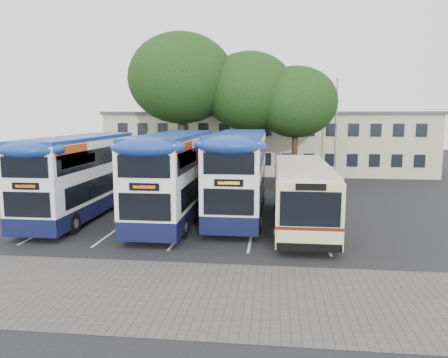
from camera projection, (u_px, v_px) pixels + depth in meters
name	position (u px, v px, depth m)	size (l,w,h in m)	color
ground	(254.00, 250.00, 19.12)	(120.00, 120.00, 0.00)	black
paving_strip	(187.00, 294.00, 14.44)	(40.00, 6.00, 0.01)	#595654
bay_lines	(192.00, 221.00, 24.46)	(14.12, 11.00, 0.01)	silver
depot_building	(267.00, 141.00, 45.19)	(32.40, 8.40, 6.20)	#BCB697
lamp_post	(336.00, 124.00, 37.32)	(0.25, 1.05, 9.06)	gray
tree_left	(181.00, 79.00, 36.23)	(8.83, 8.83, 12.64)	black
tree_mid	(249.00, 92.00, 36.08)	(7.64, 7.64, 11.05)	black
tree_right	(296.00, 102.00, 35.43)	(6.79, 6.79, 9.80)	black
bus_dd_left	(81.00, 173.00, 25.13)	(2.72, 11.21, 4.67)	#0F1339
bus_dd_mid	(175.00, 172.00, 24.51)	(2.82, 11.63, 4.85)	#0F1339
bus_dd_right	(239.00, 170.00, 25.56)	(2.83, 11.68, 4.87)	#0F1339
bus_single	(302.00, 191.00, 23.17)	(2.83, 11.13, 3.32)	beige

